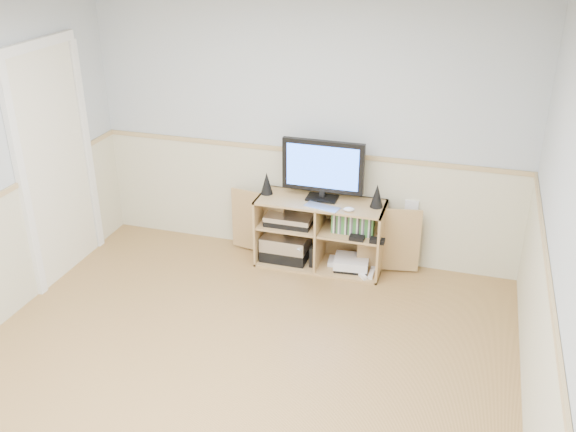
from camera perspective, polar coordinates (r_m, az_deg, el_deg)
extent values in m
cube|color=tan|center=(4.54, -6.47, -16.06)|extent=(4.00, 4.50, 0.02)
cube|color=white|center=(3.45, -8.58, 17.21)|extent=(4.00, 4.50, 0.02)
cube|color=#AEB7BD|center=(3.59, 23.64, -5.86)|extent=(0.02, 4.50, 2.50)
cube|color=#AEB7BD|center=(5.81, 1.61, 7.99)|extent=(4.00, 0.02, 2.50)
cube|color=beige|center=(6.06, 1.48, 1.16)|extent=(4.00, 0.01, 1.00)
cube|color=tan|center=(5.86, 1.51, 5.77)|extent=(4.00, 0.02, 0.04)
cube|color=white|center=(5.92, -19.93, 4.20)|extent=(0.03, 0.82, 2.00)
cube|color=tan|center=(6.03, 2.80, -4.23)|extent=(1.15, 0.43, 0.02)
cube|color=tan|center=(5.74, 2.93, 1.24)|extent=(1.15, 0.43, 0.02)
cube|color=tan|center=(6.02, -2.37, -0.86)|extent=(0.02, 0.43, 0.65)
cube|color=tan|center=(5.79, 8.32, -2.28)|extent=(0.02, 0.43, 0.65)
cube|color=tan|center=(6.06, 3.34, -0.71)|extent=(1.15, 0.02, 0.65)
cube|color=tan|center=(5.88, 2.86, -1.56)|extent=(0.02, 0.41, 0.61)
cube|color=tan|center=(5.92, 0.17, -0.72)|extent=(0.55, 0.39, 0.02)
cube|color=tan|center=(5.80, 5.64, -1.44)|extent=(0.55, 0.39, 0.02)
cube|color=tan|center=(6.09, -2.71, -0.56)|extent=(0.55, 0.11, 0.61)
cube|color=tan|center=(5.83, 8.96, -2.10)|extent=(0.55, 0.11, 0.61)
cube|color=black|center=(5.78, 3.05, 1.62)|extent=(0.27, 0.18, 0.02)
cube|color=black|center=(5.77, 3.06, 1.98)|extent=(0.05, 0.04, 0.06)
cube|color=black|center=(5.67, 3.13, 4.45)|extent=(0.74, 0.05, 0.47)
cube|color=#306AFF|center=(5.64, 3.06, 4.35)|extent=(0.65, 0.01, 0.39)
cone|color=black|center=(5.85, -1.90, 2.93)|extent=(0.11, 0.11, 0.21)
cone|color=black|center=(5.63, 7.92, 1.80)|extent=(0.11, 0.11, 0.21)
cube|color=silver|center=(5.60, 3.04, 0.78)|extent=(0.33, 0.19, 0.01)
ellipsoid|color=white|center=(5.55, 5.43, 0.59)|extent=(0.11, 0.08, 0.04)
cube|color=black|center=(6.07, -0.20, -3.26)|extent=(0.43, 0.32, 0.11)
cube|color=silver|center=(6.02, -0.20, -2.26)|extent=(0.43, 0.32, 0.13)
cube|color=black|center=(5.91, 0.17, -0.42)|extent=(0.43, 0.30, 0.05)
cube|color=silver|center=(5.89, 0.17, 0.00)|extent=(0.43, 0.30, 0.05)
cube|color=black|center=(5.94, 2.25, -3.47)|extent=(0.04, 0.14, 0.20)
cube|color=white|center=(6.00, 4.62, -4.07)|extent=(0.22, 0.18, 0.05)
cube|color=black|center=(5.94, 5.65, -4.52)|extent=(0.32, 0.27, 0.03)
cube|color=white|center=(5.92, 5.67, -4.06)|extent=(0.33, 0.29, 0.08)
cube|color=white|center=(5.85, 7.41, -5.16)|extent=(0.04, 0.14, 0.03)
cube|color=white|center=(5.99, 7.49, -4.39)|extent=(0.09, 0.15, 0.03)
cube|color=#3F8C3F|center=(5.73, 5.84, -0.62)|extent=(0.38, 0.13, 0.19)
cube|color=white|center=(5.85, 10.94, 0.83)|extent=(0.12, 0.03, 0.12)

